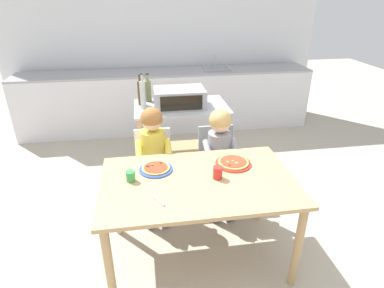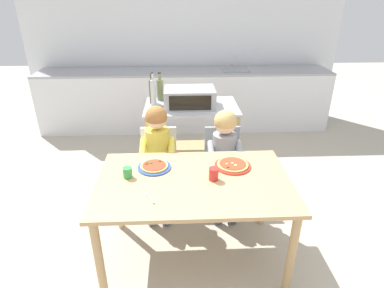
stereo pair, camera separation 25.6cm
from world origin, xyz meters
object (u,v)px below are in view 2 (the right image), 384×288
(child_in_grey_shirt, at_px, (225,150))
(bottle_squat_spirits, at_px, (160,89))
(kitchen_island_cart, at_px, (191,130))
(bottle_dark_olive_oil, at_px, (152,91))
(dining_chair_right, at_px, (222,163))
(child_in_yellow_shirt, at_px, (158,149))
(pizza_plate_red_rimmed, at_px, (233,165))
(dining_table, at_px, (194,191))
(serving_spoon, at_px, (150,198))
(toaster_oven, at_px, (189,98))
(bottle_clear_vinegar, at_px, (153,93))
(pizza_plate_blue_rimmed, at_px, (154,167))
(drinking_cup_green, at_px, (128,173))
(drinking_cup_red, at_px, (214,174))
(dining_chair_left, at_px, (159,163))

(child_in_grey_shirt, bearing_deg, bottle_squat_spirits, 124.12)
(kitchen_island_cart, relative_size, bottle_dark_olive_oil, 3.07)
(dining_chair_right, relative_size, child_in_yellow_shirt, 0.76)
(bottle_squat_spirits, distance_m, pizza_plate_red_rimmed, 1.50)
(child_in_yellow_shirt, bearing_deg, dining_table, -64.00)
(dining_table, xyz_separation_m, serving_spoon, (-0.31, -0.22, 0.10))
(toaster_oven, relative_size, child_in_grey_shirt, 0.52)
(bottle_clear_vinegar, bearing_deg, pizza_plate_blue_rimmed, -86.69)
(kitchen_island_cart, relative_size, pizza_plate_red_rimmed, 3.52)
(toaster_oven, xyz_separation_m, serving_spoon, (-0.32, -1.50, -0.22))
(dining_chair_right, bearing_deg, bottle_dark_olive_oil, 135.73)
(child_in_grey_shirt, relative_size, pizza_plate_red_rimmed, 3.57)
(pizza_plate_blue_rimmed, distance_m, drinking_cup_green, 0.23)
(dining_table, bearing_deg, serving_spoon, -144.16)
(toaster_oven, relative_size, bottle_clear_vinegar, 1.43)
(pizza_plate_blue_rimmed, bearing_deg, drinking_cup_green, -145.77)
(bottle_squat_spirits, bearing_deg, dining_table, -78.68)
(dining_table, relative_size, child_in_grey_shirt, 1.40)
(toaster_oven, relative_size, drinking_cup_red, 5.62)
(toaster_oven, relative_size, bottle_dark_olive_oil, 1.63)
(bottle_dark_olive_oil, bearing_deg, child_in_grey_shirt, -48.75)
(bottle_dark_olive_oil, bearing_deg, child_in_yellow_shirt, -83.92)
(dining_chair_right, height_order, pizza_plate_blue_rimmed, dining_chair_right)
(child_in_yellow_shirt, xyz_separation_m, serving_spoon, (-0.01, -0.84, 0.06))
(child_in_yellow_shirt, relative_size, serving_spoon, 7.64)
(dining_chair_left, bearing_deg, toaster_oven, 59.47)
(dining_table, relative_size, child_in_yellow_shirt, 1.34)
(dining_chair_left, distance_m, pizza_plate_red_rimmed, 0.87)
(dining_chair_left, distance_m, drinking_cup_green, 0.76)
(drinking_cup_red, bearing_deg, child_in_grey_shirt, 74.02)
(serving_spoon, bearing_deg, dining_table, 35.84)
(bottle_dark_olive_oil, relative_size, drinking_cup_green, 4.07)
(bottle_dark_olive_oil, relative_size, dining_chair_right, 0.41)
(bottle_dark_olive_oil, xyz_separation_m, dining_table, (0.39, -1.41, -0.36))
(bottle_dark_olive_oil, relative_size, drinking_cup_red, 3.44)
(bottle_clear_vinegar, height_order, serving_spoon, bottle_clear_vinegar)
(pizza_plate_blue_rimmed, distance_m, serving_spoon, 0.41)
(bottle_squat_spirits, bearing_deg, drinking_cup_red, -73.53)
(kitchen_island_cart, bearing_deg, bottle_dark_olive_oil, 166.59)
(bottle_squat_spirits, relative_size, bottle_dark_olive_oil, 0.96)
(child_in_yellow_shirt, height_order, drinking_cup_red, child_in_yellow_shirt)
(bottle_clear_vinegar, xyz_separation_m, drinking_cup_green, (-0.13, -1.21, -0.24))
(bottle_clear_vinegar, relative_size, drinking_cup_red, 3.93)
(bottle_dark_olive_oil, xyz_separation_m, serving_spoon, (0.08, -1.63, -0.26))
(bottle_dark_olive_oil, height_order, pizza_plate_red_rimmed, bottle_dark_olive_oil)
(bottle_clear_vinegar, height_order, dining_chair_left, bottle_clear_vinegar)
(child_in_grey_shirt, distance_m, drinking_cup_red, 0.64)
(child_in_grey_shirt, xyz_separation_m, drinking_cup_red, (-0.17, -0.60, 0.11))
(dining_table, height_order, drinking_cup_red, drinking_cup_red)
(dining_chair_right, xyz_separation_m, pizza_plate_blue_rimmed, (-0.62, -0.53, 0.28))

